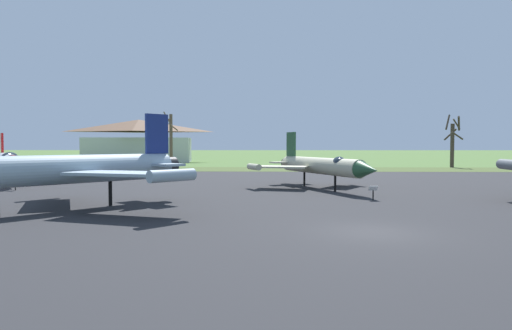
# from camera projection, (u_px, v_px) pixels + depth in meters

# --- Properties ---
(ground_plane) EXTENTS (600.00, 600.00, 0.00)m
(ground_plane) POSITION_uv_depth(u_px,v_px,m) (372.00, 233.00, 18.20)
(ground_plane) COLOR #4C6B33
(asphalt_apron) EXTENTS (89.42, 51.48, 0.05)m
(asphalt_apron) POSITION_uv_depth(u_px,v_px,m) (326.00, 192.00, 33.62)
(asphalt_apron) COLOR #28282B
(asphalt_apron) RESTS_ON ground
(grass_verge_strip) EXTENTS (149.42, 12.00, 0.06)m
(grass_verge_strip) POSITION_uv_depth(u_px,v_px,m) (299.00, 169.00, 65.31)
(grass_verge_strip) COLOR #455629
(grass_verge_strip) RESTS_ON ground
(jet_fighter_front_left) EXTENTS (9.92, 13.17, 4.64)m
(jet_fighter_front_left) POSITION_uv_depth(u_px,v_px,m) (321.00, 165.00, 35.90)
(jet_fighter_front_left) COLOR #B7B293
(jet_fighter_front_left) RESTS_ON ground
(info_placard_front_left) EXTENTS (0.55, 0.25, 0.95)m
(info_placard_front_left) POSITION_uv_depth(u_px,v_px,m) (373.00, 191.00, 28.59)
(info_placard_front_left) COLOR black
(info_placard_front_left) RESTS_ON ground
(jet_fighter_front_right) EXTENTS (13.70, 14.15, 5.39)m
(jet_fighter_front_right) POSITION_uv_depth(u_px,v_px,m) (53.00, 169.00, 23.57)
(jet_fighter_front_right) COLOR #8EA3B2
(jet_fighter_front_right) RESTS_ON ground
(jet_fighter_rear_center) EXTENTS (10.18, 13.04, 4.70)m
(jet_fighter_rear_center) POSITION_uv_depth(u_px,v_px,m) (7.00, 161.00, 41.46)
(jet_fighter_rear_center) COLOR silver
(jet_fighter_rear_center) RESTS_ON ground
(info_placard_rear_center) EXTENTS (0.62, 0.32, 1.10)m
(info_placard_rear_center) POSITION_uv_depth(u_px,v_px,m) (15.00, 182.00, 34.89)
(info_placard_rear_center) COLOR black
(info_placard_rear_center) RESTS_ON ground
(bare_tree_far_left) EXTENTS (2.27, 2.27, 8.62)m
(bare_tree_far_left) POSITION_uv_depth(u_px,v_px,m) (171.00, 139.00, 70.76)
(bare_tree_far_left) COLOR brown
(bare_tree_far_left) RESTS_ON ground
(bare_tree_left_of_center) EXTENTS (2.65, 2.69, 8.29)m
(bare_tree_left_of_center) POSITION_uv_depth(u_px,v_px,m) (453.00, 141.00, 71.01)
(bare_tree_left_of_center) COLOR #42382D
(bare_tree_left_of_center) RESTS_ON ground
(visitor_building) EXTENTS (22.94, 13.03, 8.71)m
(visitor_building) POSITION_uv_depth(u_px,v_px,m) (139.00, 141.00, 94.12)
(visitor_building) COLOR beige
(visitor_building) RESTS_ON ground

